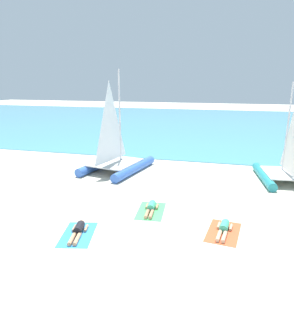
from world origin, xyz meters
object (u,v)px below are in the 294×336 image
(sailboat_blue, at_px, (116,157))
(towel_left, at_px, (78,234))
(sunbather_left, at_px, (78,230))
(sunbather_right, at_px, (224,228))
(sailboat_teal, at_px, (285,168))
(towel_middle, at_px, (151,211))
(sunbather_middle, at_px, (151,208))
(towel_right, at_px, (223,232))

(sailboat_blue, bearing_deg, towel_left, -68.14)
(sunbather_left, relative_size, sunbather_right, 0.99)
(sailboat_teal, xyz_separation_m, towel_left, (-8.07, -8.40, -0.78))
(towel_left, xyz_separation_m, sunbather_left, (-0.02, 0.06, 0.13))
(sunbather_right, bearing_deg, sunbather_left, -156.45)
(sailboat_blue, relative_size, sunbather_left, 3.85)
(towel_left, xyz_separation_m, sunbather_right, (5.04, 1.60, 0.13))
(towel_middle, height_order, sunbather_right, sunbather_right)
(sailboat_blue, bearing_deg, sunbather_left, -68.16)
(sunbather_left, xyz_separation_m, sunbather_middle, (2.02, 2.66, 0.00))
(sailboat_blue, bearing_deg, sailboat_teal, 13.71)
(sunbather_left, xyz_separation_m, towel_right, (5.05, 1.47, -0.13))
(towel_left, relative_size, sunbather_middle, 1.21)
(sailboat_teal, relative_size, towel_middle, 2.77)
(towel_middle, height_order, towel_right, same)
(sailboat_teal, xyz_separation_m, sunbather_left, (-8.09, -8.34, -0.65))
(sailboat_teal, distance_m, towel_right, 7.55)
(towel_left, bearing_deg, sailboat_teal, 46.15)
(sunbather_left, bearing_deg, towel_left, -90.00)
(towel_middle, height_order, sunbather_middle, sunbather_middle)
(towel_left, height_order, sunbather_left, sunbather_left)
(towel_left, bearing_deg, towel_middle, 52.81)
(sunbather_left, bearing_deg, towel_middle, 38.16)
(towel_middle, bearing_deg, sailboat_teal, 43.49)
(sailboat_teal, xyz_separation_m, sunbather_right, (-3.03, -6.80, -0.65))
(towel_right, bearing_deg, sailboat_blue, 135.88)
(sailboat_blue, distance_m, sunbather_right, 9.15)
(sailboat_blue, distance_m, sunbather_middle, 6.34)
(towel_left, distance_m, towel_middle, 3.33)
(towel_middle, bearing_deg, towel_right, -20.37)
(sunbather_left, bearing_deg, sailboat_blue, 87.29)
(sailboat_teal, distance_m, sunbather_middle, 8.33)
(sunbather_middle, bearing_deg, towel_middle, -90.00)
(sailboat_teal, xyz_separation_m, sunbather_middle, (-6.06, -5.68, -0.65))
(towel_middle, relative_size, towel_right, 1.00)
(sailboat_teal, bearing_deg, towel_middle, -143.89)
(towel_left, distance_m, sunbather_right, 5.29)
(sailboat_teal, xyz_separation_m, towel_middle, (-6.06, -5.75, -0.78))
(sunbather_middle, distance_m, sunbather_right, 3.23)
(sailboat_blue, xyz_separation_m, sailboat_teal, (9.62, 0.49, -0.11))
(towel_right, bearing_deg, sunbather_right, 83.38)
(sunbather_middle, xyz_separation_m, towel_right, (3.02, -1.19, -0.13))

